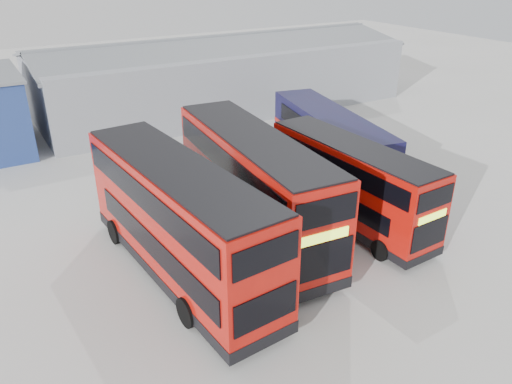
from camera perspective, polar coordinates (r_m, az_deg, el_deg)
name	(u,v)px	position (r m, az deg, el deg)	size (l,w,h in m)	color
ground_plane	(262,223)	(24.54, 0.66, -3.57)	(120.00, 120.00, 0.00)	#ADADA7
maintenance_shed	(220,74)	(43.82, -4.09, 13.25)	(30.50, 12.00, 5.89)	gray
double_decker_left	(179,223)	(19.83, -8.77, -3.47)	(3.69, 11.71, 4.88)	#B5110A
double_decker_centre	(254,187)	(22.46, -0.26, 0.53)	(3.73, 11.80, 4.91)	#B5110A
double_decker_right	(350,184)	(24.17, 10.67, 0.85)	(2.74, 9.69, 4.06)	#B5110A
single_decker_blue	(329,138)	(31.40, 8.37, 6.09)	(5.10, 12.19, 3.23)	#0B0F34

